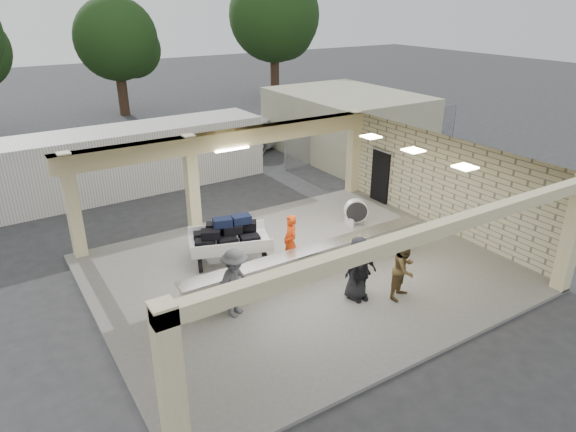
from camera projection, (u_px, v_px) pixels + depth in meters
ground at (301, 274)px, 15.81m from camera, size 120.00×120.00×0.00m
pavilion at (296, 225)px, 15.90m from camera, size 12.01×10.00×3.55m
baggage_counter at (311, 263)px, 15.19m from camera, size 8.20×0.58×0.98m
luggage_cart at (229, 237)px, 16.13m from camera, size 2.87×2.27×1.46m
drum_fan at (356, 211)px, 18.83m from camera, size 0.90×0.68×0.97m
baggage_handler at (290, 242)px, 15.64m from camera, size 0.45×0.69×1.74m
passenger_a at (404, 269)px, 14.10m from camera, size 0.92×0.62×1.74m
passenger_b at (361, 273)px, 13.96m from camera, size 1.01×0.47×1.66m
passenger_c at (235, 283)px, 13.25m from camera, size 1.30×0.96×1.91m
passenger_d at (358, 268)px, 14.06m from camera, size 0.96×0.57×1.84m
car_white_a at (266, 129)px, 29.55m from camera, size 6.22×4.57×1.61m
car_white_b at (341, 122)px, 31.37m from camera, size 5.27×2.55×1.60m
car_dark at (255, 130)px, 29.72m from camera, size 4.59×2.41×1.45m
container_white at (121, 161)px, 22.02m from camera, size 12.72×2.87×2.74m
fence at (379, 133)px, 27.78m from camera, size 12.06×0.06×2.03m
tree_mid at (120, 42)px, 35.33m from camera, size 6.00×5.60×8.00m
tree_right at (277, 19)px, 39.94m from camera, size 7.20×7.00×10.00m
adjacent_building at (346, 123)px, 27.61m from camera, size 6.00×8.00×3.20m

